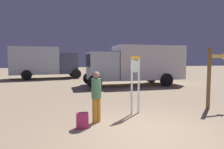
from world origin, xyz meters
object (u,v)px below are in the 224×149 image
(standing_clock, at_px, (135,78))
(person_near_clock, at_px, (96,94))
(backpack, at_px, (82,121))
(arrow_sign, at_px, (215,68))
(box_truck_near, at_px, (137,64))
(box_truck_far, at_px, (43,61))

(standing_clock, bearing_deg, person_near_clock, -157.24)
(backpack, bearing_deg, person_near_clock, 41.45)
(person_near_clock, bearing_deg, arrow_sign, 7.36)
(person_near_clock, relative_size, box_truck_near, 0.22)
(standing_clock, relative_size, backpack, 4.62)
(standing_clock, xyz_separation_m, box_truck_near, (2.96, 7.20, 0.32))
(backpack, bearing_deg, arrow_sign, 11.17)
(standing_clock, xyz_separation_m, backpack, (-1.98, -1.05, -1.04))
(box_truck_near, bearing_deg, person_near_clock, -119.67)
(box_truck_far, bearing_deg, standing_clock, -74.09)
(person_near_clock, xyz_separation_m, backpack, (-0.48, -0.43, -0.65))
(arrow_sign, xyz_separation_m, box_truck_far, (-7.36, 14.08, 0.08))
(standing_clock, bearing_deg, backpack, -151.96)
(person_near_clock, xyz_separation_m, box_truck_far, (-2.52, 14.70, 0.78))
(person_near_clock, bearing_deg, box_truck_near, 60.33)
(person_near_clock, distance_m, backpack, 0.92)
(backpack, relative_size, box_truck_near, 0.06)
(standing_clock, height_order, backpack, standing_clock)
(standing_clock, height_order, arrow_sign, arrow_sign)
(person_near_clock, bearing_deg, box_truck_far, 99.71)
(person_near_clock, height_order, box_truck_near, box_truck_near)
(box_truck_near, relative_size, box_truck_far, 1.09)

